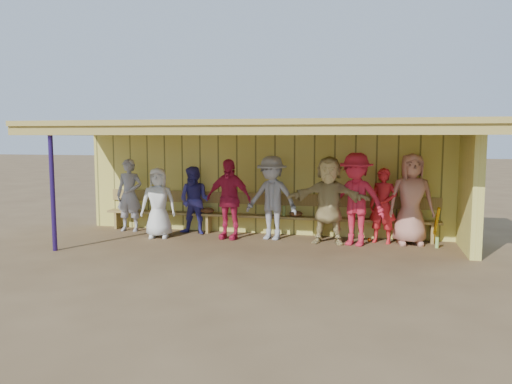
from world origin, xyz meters
TOP-DOWN VIEW (x-y plane):
  - ground at (0.00, 0.00)m, footprint 90.00×90.00m
  - player_a at (-3.15, 0.81)m, footprint 0.64×0.44m
  - player_b at (-2.17, 0.25)m, footprint 0.85×0.67m
  - player_c at (-1.54, 0.81)m, footprint 0.78×0.63m
  - player_d at (-0.65, 0.51)m, footprint 1.06×0.54m
  - player_e at (0.28, 0.64)m, footprint 1.27×0.89m
  - player_f at (1.50, 0.50)m, footprint 1.68×0.54m
  - player_g at (2.60, 0.81)m, footprint 0.65×0.52m
  - player_h at (3.15, 0.81)m, footprint 1.00×0.75m
  - player_extra at (2.05, 0.45)m, footprint 1.37×1.03m
  - dugout_structure at (0.39, 0.69)m, footprint 8.80×3.20m
  - bench at (0.00, 1.12)m, footprint 7.60×0.34m
  - dugout_equipment at (0.03, 0.99)m, footprint 5.35×0.62m

SIDE VIEW (x-z plane):
  - ground at x=0.00m, z-range 0.00..0.00m
  - dugout_equipment at x=0.03m, z-range 0.09..0.89m
  - bench at x=0.00m, z-range 0.06..0.99m
  - player_c at x=-1.54m, z-range 0.00..1.54m
  - player_b at x=-2.17m, z-range 0.00..1.54m
  - player_g at x=2.60m, z-range 0.00..1.56m
  - player_a at x=-3.15m, z-range 0.00..1.70m
  - player_d at x=-0.65m, z-range 0.00..1.73m
  - player_e at x=0.28m, z-range 0.00..1.80m
  - player_f at x=1.50m, z-range 0.00..1.81m
  - player_h at x=3.15m, z-range 0.00..1.87m
  - player_extra at x=2.05m, z-range 0.00..1.88m
  - dugout_structure at x=0.39m, z-range 0.44..2.94m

